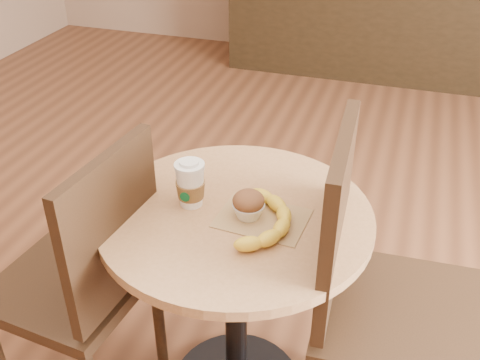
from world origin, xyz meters
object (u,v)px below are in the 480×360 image
Objects in this scene: chair_left at (87,277)px; banana at (267,220)px; muffin at (248,205)px; chair_right at (377,295)px; cafe_table at (236,265)px; coffee_cup at (190,185)px.

chair_left is 3.28× the size of banana.
chair_right is at bearing -0.40° from muffin.
chair_right reaches higher than chair_left.
muffin is (0.04, -0.02, 0.24)m from cafe_table.
chair_right is at bearing 2.52° from banana.
coffee_cup is at bearing 85.83° from chair_right.
coffee_cup is (-0.13, -0.00, 0.26)m from cafe_table.
cafe_table is at bearing 153.84° from banana.
chair_left is (-0.41, -0.16, -0.03)m from cafe_table.
banana is (-0.31, -0.03, 0.20)m from chair_right.
chair_left is 6.86× the size of coffee_cup.
banana reaches higher than cafe_table.
coffee_cup is 0.48× the size of banana.
chair_right reaches higher than muffin.
coffee_cup is at bearing -178.89° from cafe_table.
chair_left is at bearing -158.67° from cafe_table.
banana is (0.06, -0.03, -0.02)m from muffin.
chair_left is 10.76× the size of muffin.
chair_left is at bearing -162.23° from muffin.
coffee_cup reaches higher than banana.
cafe_table is 0.24m from muffin.
chair_right is 7.40× the size of coffee_cup.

